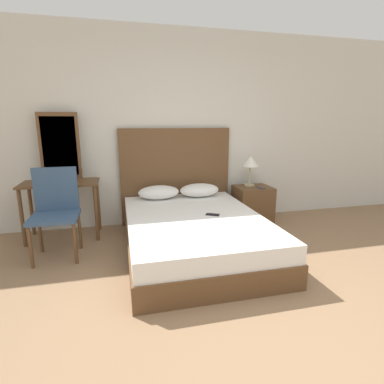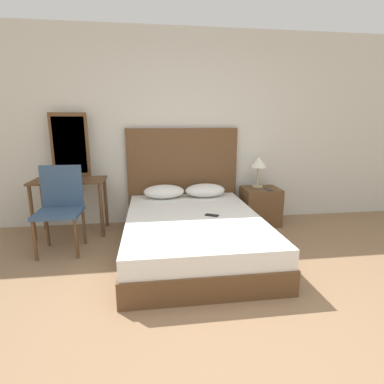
# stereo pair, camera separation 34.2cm
# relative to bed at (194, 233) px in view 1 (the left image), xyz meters

# --- Properties ---
(ground_plane) EXTENTS (16.00, 16.00, 0.00)m
(ground_plane) POSITION_rel_bed_xyz_m (0.13, -1.57, -0.21)
(ground_plane) COLOR #8C6B4C
(wall_back) EXTENTS (10.00, 0.06, 2.70)m
(wall_back) POSITION_rel_bed_xyz_m (0.13, 1.16, 1.14)
(wall_back) COLOR silver
(wall_back) RESTS_ON ground_plane
(bed) EXTENTS (1.51, 2.13, 0.43)m
(bed) POSITION_rel_bed_xyz_m (0.00, 0.00, 0.00)
(bed) COLOR brown
(bed) RESTS_ON ground_plane
(headboard) EXTENTS (1.59, 0.05, 1.37)m
(headboard) POSITION_rel_bed_xyz_m (0.00, 1.09, 0.47)
(headboard) COLOR brown
(headboard) RESTS_ON ground_plane
(pillow_left) EXTENTS (0.56, 0.34, 0.18)m
(pillow_left) POSITION_rel_bed_xyz_m (-0.29, 0.85, 0.31)
(pillow_left) COLOR white
(pillow_left) RESTS_ON bed
(pillow_right) EXTENTS (0.56, 0.34, 0.18)m
(pillow_right) POSITION_rel_bed_xyz_m (0.29, 0.85, 0.31)
(pillow_right) COLOR white
(pillow_right) RESTS_ON bed
(phone_on_bed) EXTENTS (0.16, 0.14, 0.01)m
(phone_on_bed) POSITION_rel_bed_xyz_m (0.21, -0.03, 0.22)
(phone_on_bed) COLOR black
(phone_on_bed) RESTS_ON bed
(nightstand) EXTENTS (0.51, 0.44, 0.53)m
(nightstand) POSITION_rel_bed_xyz_m (1.10, 0.80, 0.06)
(nightstand) COLOR brown
(nightstand) RESTS_ON ground_plane
(table_lamp) EXTENTS (0.25, 0.25, 0.44)m
(table_lamp) POSITION_rel_bed_xyz_m (1.07, 0.89, 0.67)
(table_lamp) COLOR tan
(table_lamp) RESTS_ON nightstand
(phone_on_nightstand) EXTENTS (0.07, 0.15, 0.01)m
(phone_on_nightstand) POSITION_rel_bed_xyz_m (1.16, 0.69, 0.33)
(phone_on_nightstand) COLOR #232328
(phone_on_nightstand) RESTS_ON nightstand
(vanity_desk) EXTENTS (0.91, 0.48, 0.73)m
(vanity_desk) POSITION_rel_bed_xyz_m (-1.52, 0.80, 0.39)
(vanity_desk) COLOR brown
(vanity_desk) RESTS_ON ground_plane
(vanity_mirror) EXTENTS (0.49, 0.03, 0.85)m
(vanity_mirror) POSITION_rel_bed_xyz_m (-1.52, 1.01, 0.94)
(vanity_mirror) COLOR brown
(vanity_mirror) RESTS_ON vanity_desk
(chair) EXTENTS (0.48, 0.46, 0.97)m
(chair) POSITION_rel_bed_xyz_m (-1.50, 0.27, 0.34)
(chair) COLOR #334C6B
(chair) RESTS_ON ground_plane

